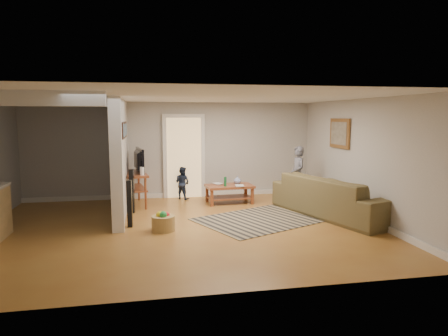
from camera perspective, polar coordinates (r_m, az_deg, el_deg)
The scene contains 11 objects.
ground at distance 7.85m, azimuth -5.91°, elevation -8.46°, with size 7.50×7.50×0.00m, color brown.
room_shell at distance 7.99m, azimuth -13.95°, elevation 2.29°, with size 7.54×6.02×2.52m.
area_rug at distance 8.41m, azimuth 5.24°, elevation -7.33°, with size 2.46×1.80×0.01m, color black.
sofa at distance 9.04m, azimuth 15.36°, elevation -6.56°, with size 2.92×1.14×0.85m, color #3F391F.
coffee_table at distance 9.90m, azimuth 0.85°, elevation -3.00°, with size 1.20×0.75×0.68m.
tv_console at distance 9.83m, azimuth -12.51°, elevation -1.06°, with size 0.67×1.32×1.09m.
speaker_left at distance 7.95m, azimuth -13.33°, elevation -4.99°, with size 0.09×0.09×0.92m, color black.
speaker_right at distance 9.08m, azimuth -13.02°, elevation -3.24°, with size 0.10×0.10×0.98m, color black.
toy_basket at distance 7.65m, azimuth -8.66°, elevation -7.68°, with size 0.44×0.44×0.39m.
child at distance 10.17m, azimuth 10.37°, elevation -4.87°, with size 0.51×0.34×1.41m, color slate.
toddler at distance 10.48m, azimuth -5.94°, elevation -4.41°, with size 0.41×0.32×0.84m, color #1E283F.
Camera 1 is at (-0.62, -7.52, 2.14)m, focal length 32.00 mm.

